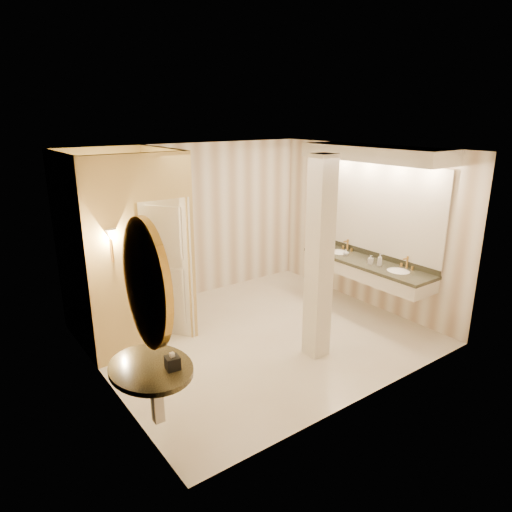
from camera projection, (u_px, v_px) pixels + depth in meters
The scene contains 16 objects.
floor at pixel (259, 335), 6.82m from camera, with size 4.50×4.50×0.00m, color silver.
ceiling at pixel (259, 150), 6.02m from camera, with size 4.50×4.50×0.00m, color white.
wall_back at pixel (191, 222), 7.96m from camera, with size 4.50×0.02×2.70m, color white.
wall_front at pixel (370, 290), 4.88m from camera, with size 4.50×0.02×2.70m, color white.
wall_left at pixel (99, 281), 5.15m from camera, with size 0.02×4.00×2.70m, color white.
wall_right at pixel (366, 226), 7.69m from camera, with size 0.02×4.00×2.70m, color white.
toilet_closet at pixel (155, 244), 6.51m from camera, with size 1.50×1.55×2.70m.
wall_sconce at pixel (111, 236), 5.55m from camera, with size 0.14×0.14×0.42m.
vanity at pixel (371, 215), 7.20m from camera, with size 0.75×2.48×2.09m.
console_shelf at pixel (149, 321), 4.17m from camera, with size 0.95×0.95×1.93m.
pillar at pixel (319, 260), 5.90m from camera, with size 0.27×0.27×2.70m, color silver.
tissue_box at pixel (173, 363), 4.24m from camera, with size 0.13×0.13×0.13m, color black.
toilet at pixel (141, 292), 7.43m from camera, with size 0.43×0.75×0.77m, color white.
soap_bottle_a at pixel (371, 260), 7.23m from camera, with size 0.07×0.07×0.15m, color beige.
soap_bottle_b at pixel (346, 252), 7.67m from camera, with size 0.08×0.08×0.11m, color silver.
soap_bottle_c at pixel (380, 260), 7.13m from camera, with size 0.08×0.08×0.20m, color #C6B28C.
Camera 1 is at (-3.67, -4.95, 3.14)m, focal length 32.00 mm.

